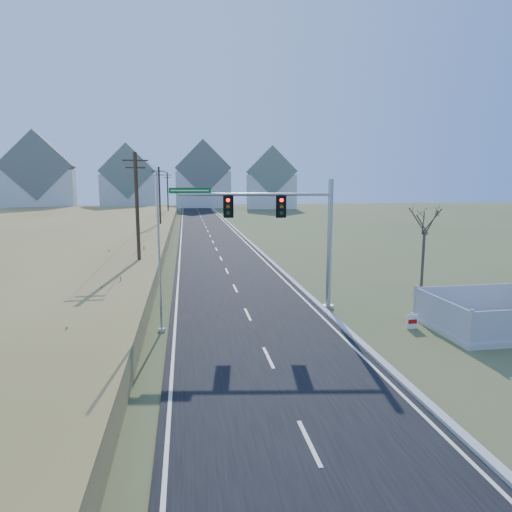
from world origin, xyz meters
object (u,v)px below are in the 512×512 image
Objects in this scene: flagpole at (160,269)px; bare_tree at (425,218)px; traffic_signal_mast at (295,230)px; open_sign at (412,321)px; fence_enclosure at (505,322)px.

flagpole is 17.09m from bare_tree.
traffic_signal_mast is 7.69m from flagpole.
traffic_signal_mast is 1.18× the size of flagpole.
open_sign is 0.09× the size of flagpole.
traffic_signal_mast is 11.05m from fence_enclosure.
traffic_signal_mast is 12.80× the size of open_sign.
bare_tree is at bearing 25.45° from traffic_signal_mast.
fence_enclosure is 1.24× the size of bare_tree.
fence_enclosure is 10.40× the size of open_sign.
fence_enclosure is 16.40m from flagpole.
traffic_signal_mast is at bearing 150.75° from fence_enclosure.
bare_tree is (4.33, 7.13, 4.27)m from open_sign.
open_sign is (-4.36, 0.61, 0.06)m from fence_enclosure.
traffic_signal_mast is 7.49m from open_sign.
traffic_signal_mast reaches higher than open_sign.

